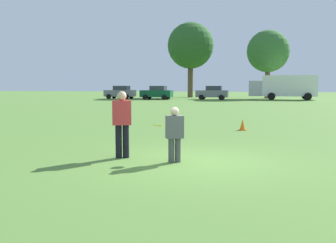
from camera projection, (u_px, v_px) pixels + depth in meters
ground_plane at (194, 161)px, 9.72m from camera, size 196.04×196.04×0.00m
player_thrower at (122, 121)px, 10.09m from camera, size 0.56×0.42×1.79m
player_defender at (175, 132)px, 9.54m from camera, size 0.50×0.39×1.40m
frisbee at (158, 125)px, 9.72m from camera, size 0.28×0.27×0.10m
traffic_cone at (243, 125)px, 16.38m from camera, size 0.32×0.32×0.48m
parked_car_near_left at (120, 92)px, 52.89m from camera, size 4.27×2.35×1.82m
parked_car_mid_left at (157, 93)px, 50.55m from camera, size 4.27×2.35×1.82m
parked_car_center at (213, 93)px, 50.16m from camera, size 4.27×2.35×1.82m
box_truck at (284, 86)px, 49.40m from camera, size 8.59×3.24×3.18m
tree_west_maple at (191, 46)px, 58.36m from camera, size 7.10×7.10×11.55m
tree_center_elm at (268, 51)px, 53.64m from camera, size 5.97×5.97×9.70m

